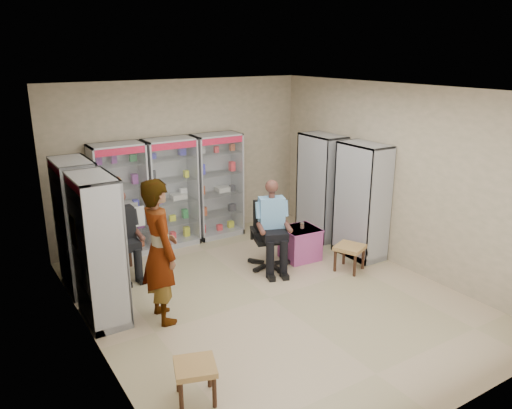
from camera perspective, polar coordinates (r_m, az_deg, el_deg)
floor at (r=7.49m, az=1.63°, el=-10.57°), size 6.00×6.00×0.00m
room_shell at (r=6.80m, az=1.77°, el=4.28°), size 5.02×6.02×3.01m
cabinet_back_left at (r=8.92m, az=-15.26°, el=0.39°), size 0.90×0.50×2.00m
cabinet_back_mid at (r=9.22m, az=-9.64°, el=1.31°), size 0.90×0.50×2.00m
cabinet_back_right at (r=9.61m, az=-4.42°, el=2.15°), size 0.90×0.50×2.00m
cabinet_right_far at (r=9.58m, az=7.45°, el=2.01°), size 0.90×0.50×2.00m
cabinet_right_near at (r=8.80m, az=11.99°, el=0.39°), size 0.90×0.50×2.00m
cabinet_left_far at (r=7.84m, az=-19.66°, el=-2.34°), size 0.90×0.50×2.00m
cabinet_left_near at (r=6.83m, az=-17.53°, el=-5.00°), size 0.90×0.50×2.00m
wooden_chair at (r=8.36m, az=-15.09°, el=-4.59°), size 0.42×0.42×0.94m
seated_customer at (r=8.24m, az=-15.09°, el=-3.41°), size 0.44×0.60×1.34m
office_chair at (r=8.28m, az=1.53°, el=-3.51°), size 0.78×0.78×1.12m
seated_shopkeeper at (r=8.19m, az=1.74°, el=-2.62°), size 0.66×0.77×1.42m
pink_trunk at (r=8.72m, az=5.05°, el=-4.46°), size 0.62×0.60×0.56m
tea_glass at (r=8.61m, az=5.30°, el=-2.40°), size 0.07×0.07×0.10m
woven_stool_a at (r=8.41m, az=10.61°, el=-6.01°), size 0.57×0.57×0.43m
woven_stool_b at (r=5.51m, az=-6.91°, el=-19.46°), size 0.53×0.53×0.42m
standing_man at (r=6.66m, az=-10.92°, el=-5.27°), size 0.50×0.73×1.96m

